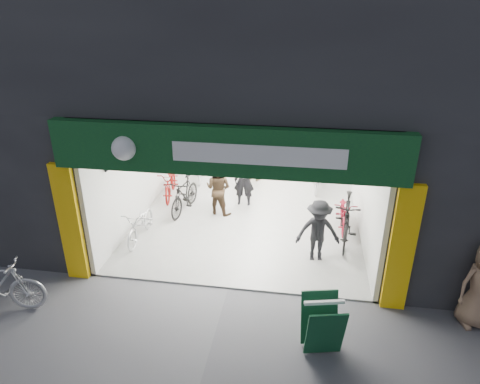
# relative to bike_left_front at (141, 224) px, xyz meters

# --- Properties ---
(ground) EXTENTS (60.00, 60.00, 0.00)m
(ground) POSITION_rel_bike_left_front_xyz_m (2.49, -1.66, -0.42)
(ground) COLOR #56565B
(ground) RESTS_ON ground
(building) EXTENTS (17.00, 10.27, 8.00)m
(building) POSITION_rel_bike_left_front_xyz_m (3.40, 3.33, 3.89)
(building) COLOR #232326
(building) RESTS_ON ground
(bike_left_front) EXTENTS (0.57, 1.62, 0.85)m
(bike_left_front) POSITION_rel_bike_left_front_xyz_m (0.00, 0.00, 0.00)
(bike_left_front) COLOR silver
(bike_left_front) RESTS_ON ground
(bike_left_midfront) EXTENTS (0.74, 1.76, 1.03)m
(bike_left_midfront) POSITION_rel_bike_left_front_xyz_m (0.67, 1.62, 0.09)
(bike_left_midfront) COLOR black
(bike_left_midfront) RESTS_ON ground
(bike_left_midback) EXTENTS (0.85, 1.76, 0.89)m
(bike_left_midback) POSITION_rel_bike_left_front_xyz_m (-0.01, 2.52, 0.02)
(bike_left_midback) COLOR maroon
(bike_left_midback) RESTS_ON ground
(bike_left_back) EXTENTS (0.79, 1.70, 0.99)m
(bike_left_back) POSITION_rel_bike_left_front_xyz_m (0.53, 3.96, 0.07)
(bike_left_back) COLOR #B5B6BA
(bike_left_back) RESTS_ON ground
(bike_right_front) EXTENTS (0.77, 2.03, 1.19)m
(bike_right_front) POSITION_rel_bike_left_front_xyz_m (4.99, 0.65, 0.17)
(bike_right_front) COLOR black
(bike_right_front) RESTS_ON ground
(bike_right_mid) EXTENTS (0.61, 1.63, 0.85)m
(bike_right_mid) POSITION_rel_bike_left_front_xyz_m (4.99, 1.39, -0.00)
(bike_right_mid) COLOR maroon
(bike_right_mid) RESTS_ON ground
(bike_right_back) EXTENTS (0.58, 1.98, 1.18)m
(bike_right_back) POSITION_rel_bike_left_front_xyz_m (4.29, 3.90, 0.17)
(bike_right_back) COLOR #B0AFB4
(bike_right_back) RESTS_ON ground
(customer_a) EXTENTS (0.59, 0.39, 1.61)m
(customer_a) POSITION_rel_bike_left_front_xyz_m (2.25, 2.27, 0.38)
(customer_a) COLOR black
(customer_a) RESTS_ON ground
(customer_b) EXTENTS (0.88, 0.76, 1.53)m
(customer_b) POSITION_rel_bike_left_front_xyz_m (1.63, 1.65, 0.34)
(customer_b) COLOR #382719
(customer_b) RESTS_ON ground
(customer_c) EXTENTS (1.04, 0.68, 1.52)m
(customer_c) POSITION_rel_bike_left_front_xyz_m (4.29, -0.32, 0.33)
(customer_c) COLOR black
(customer_c) RESTS_ON ground
(customer_d) EXTENTS (1.10, 0.76, 1.74)m
(customer_d) POSITION_rel_bike_left_front_xyz_m (2.32, 4.11, 0.45)
(customer_d) COLOR #846E4D
(customer_d) RESTS_ON ground
(sandwich_board) EXTENTS (0.76, 0.77, 0.98)m
(sandwich_board) POSITION_rel_bike_left_front_xyz_m (4.34, -3.05, 0.12)
(sandwich_board) COLOR #0F3D22
(sandwich_board) RESTS_ON ground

